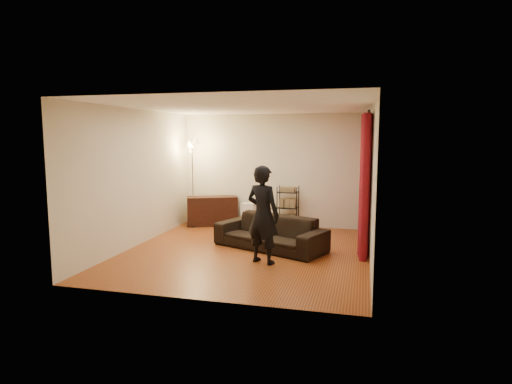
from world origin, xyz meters
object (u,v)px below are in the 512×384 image
(person, at_px, (263,215))
(media_cabinet, at_px, (212,211))
(floor_lamp, at_px, (193,183))
(sofa, at_px, (270,232))
(storage_boxes, at_px, (249,214))
(wire_shelf, at_px, (288,208))

(person, height_order, media_cabinet, person)
(person, height_order, floor_lamp, floor_lamp)
(sofa, height_order, storage_boxes, sofa)
(wire_shelf, bearing_deg, sofa, -77.34)
(media_cabinet, height_order, storage_boxes, media_cabinet)
(person, xyz_separation_m, storage_boxes, (-1.05, 2.95, -0.56))
(storage_boxes, bearing_deg, media_cabinet, -169.66)
(sofa, bearing_deg, storage_boxes, 138.42)
(floor_lamp, bearing_deg, person, -47.33)
(person, relative_size, storage_boxes, 2.98)
(sofa, xyz_separation_m, person, (0.08, -0.95, 0.52))
(media_cabinet, distance_m, wire_shelf, 1.87)
(storage_boxes, relative_size, wire_shelf, 0.56)
(sofa, xyz_separation_m, wire_shelf, (0.02, 1.87, 0.19))
(sofa, relative_size, media_cabinet, 1.80)
(sofa, bearing_deg, person, -62.54)
(sofa, xyz_separation_m, storage_boxes, (-0.97, 2.00, -0.04))
(media_cabinet, bearing_deg, sofa, -67.71)
(storage_boxes, distance_m, floor_lamp, 1.55)
(floor_lamp, bearing_deg, storage_boxes, 18.01)
(person, relative_size, floor_lamp, 0.80)
(person, bearing_deg, media_cabinet, -34.26)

